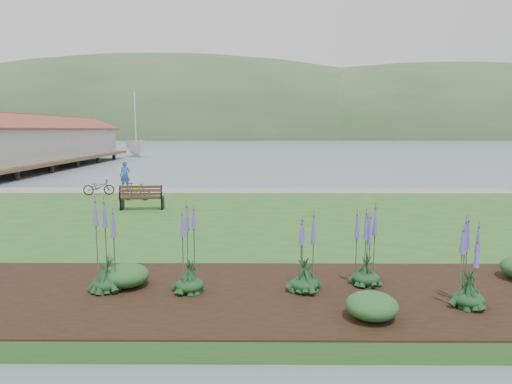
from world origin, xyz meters
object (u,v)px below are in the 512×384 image
(park_bench, at_px, (142,197))
(bicycle_a, at_px, (99,187))
(person, at_px, (125,173))
(sailboat, at_px, (137,156))

(park_bench, height_order, bicycle_a, park_bench)
(park_bench, distance_m, person, 7.39)
(park_bench, bearing_deg, bicycle_a, 124.25)
(park_bench, relative_size, person, 0.98)
(person, xyz_separation_m, sailboat, (-9.95, 39.55, -1.37))
(person, bearing_deg, park_bench, -71.66)
(park_bench, bearing_deg, sailboat, 101.78)
(sailboat, bearing_deg, person, -100.46)
(bicycle_a, bearing_deg, person, -26.07)
(person, relative_size, sailboat, 0.07)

